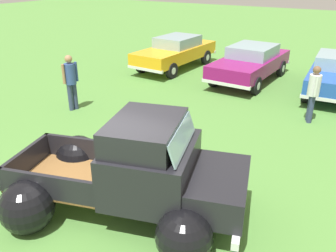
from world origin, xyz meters
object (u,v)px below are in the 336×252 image
at_px(spectator_0, 71,79).
at_px(lane_cone_0, 110,132).
at_px(show_car_0, 176,51).
at_px(show_car_1, 251,62).
at_px(vintage_pickup_truck, 138,178).
at_px(spectator_2, 313,91).

bearing_deg(spectator_0, lane_cone_0, -10.45).
bearing_deg(show_car_0, show_car_1, 89.80).
xyz_separation_m(vintage_pickup_truck, show_car_1, (-1.02, 9.36, 0.03)).
height_order(show_car_0, show_car_1, same).
relative_size(show_car_0, spectator_0, 2.66).
bearing_deg(spectator_2, show_car_1, 112.52).
xyz_separation_m(show_car_1, spectator_0, (-3.89, -6.05, 0.24)).
height_order(vintage_pickup_truck, show_car_1, vintage_pickup_truck).
xyz_separation_m(show_car_1, spectator_2, (2.93, -3.18, 0.19)).
distance_m(show_car_1, spectator_2, 4.33).
distance_m(show_car_1, spectator_0, 7.20).
xyz_separation_m(show_car_0, spectator_2, (6.54, -3.44, 0.19)).
relative_size(show_car_0, show_car_1, 1.01).
bearing_deg(lane_cone_0, spectator_0, 153.18).
xyz_separation_m(show_car_0, spectator_0, (-0.28, -6.30, 0.25)).
bearing_deg(show_car_1, lane_cone_0, -6.65).
bearing_deg(spectator_0, show_car_0, 103.79).
distance_m(spectator_0, spectator_2, 7.40).
bearing_deg(show_car_1, spectator_2, 45.89).
distance_m(spectator_0, lane_cone_0, 3.01).
bearing_deg(spectator_2, vintage_pickup_truck, -127.37).
xyz_separation_m(show_car_0, show_car_1, (3.61, -0.25, 0.00)).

